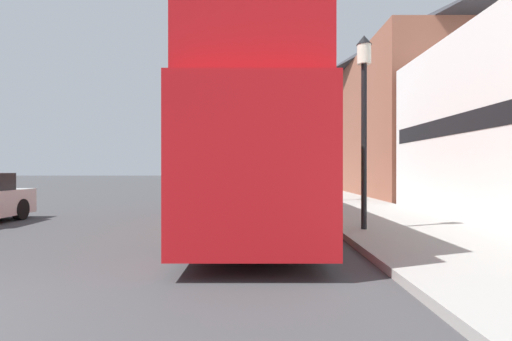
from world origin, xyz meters
TOP-DOWN VIEW (x-y plane):
  - ground_plane at (0.00, 21.00)m, footprint 144.00×144.00m
  - sidewalk at (7.58, 18.00)m, footprint 3.72×108.00m
  - brick_terrace_rear at (12.44, 23.60)m, footprint 6.00×20.93m
  - tour_bus at (3.76, 7.41)m, footprint 2.45×10.66m
  - parked_car_ahead_of_bus at (4.63, 15.54)m, footprint 1.76×4.32m
  - lamp_post_nearest at (6.33, 5.94)m, footprint 0.35×0.35m
  - lamp_post_second at (6.29, 14.10)m, footprint 0.35×0.35m

SIDE VIEW (x-z plane):
  - ground_plane at x=0.00m, z-range 0.00..0.00m
  - sidewalk at x=7.58m, z-range 0.00..0.14m
  - parked_car_ahead_of_bus at x=4.63m, z-range -0.04..1.33m
  - tour_bus at x=3.76m, z-range -0.22..3.95m
  - lamp_post_second at x=6.29m, z-range 1.00..5.42m
  - lamp_post_nearest at x=6.33m, z-range 1.01..5.52m
  - brick_terrace_rear at x=12.44m, z-range 0.00..10.54m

